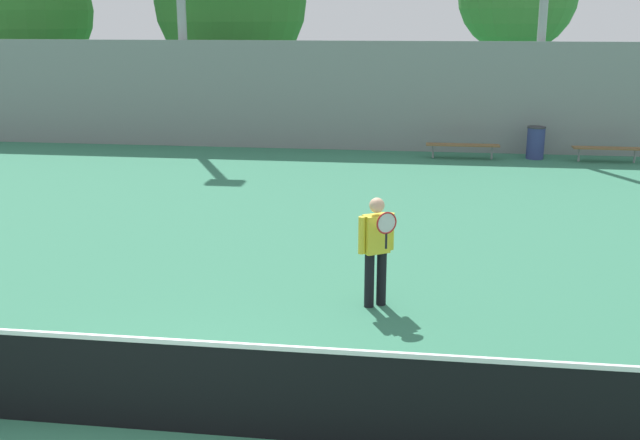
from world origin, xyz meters
name	(u,v)px	position (x,y,z in m)	size (l,w,h in m)	color
ground_plane	(160,430)	(0.00, 0.00, 0.00)	(100.00, 100.00, 0.00)	#337556
tennis_net	(157,384)	(0.00, 0.00, 0.51)	(10.65, 0.09, 1.00)	#99999E
tennis_player	(376,246)	(1.93, 3.66, 0.90)	(0.53, 0.51, 1.60)	black
bench_courtside_near	(607,149)	(7.76, 15.55, 0.39)	(1.91, 0.40, 0.42)	brown
bench_courtside_far	(463,145)	(3.70, 15.55, 0.39)	(2.12, 0.40, 0.42)	brown
trash_bin	(536,143)	(5.80, 15.84, 0.47)	(0.53, 0.53, 0.94)	navy
back_fence	(341,96)	(0.00, 16.63, 1.66)	(30.86, 0.06, 3.32)	gray
tree_green_broad	(24,11)	(-12.48, 20.97, 4.24)	(5.07, 5.07, 6.78)	brown
tree_dark_dense	(231,1)	(-4.51, 21.05, 4.56)	(5.50, 5.50, 7.31)	brown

